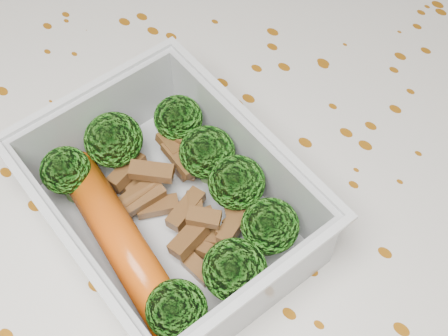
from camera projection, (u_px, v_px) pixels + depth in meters
The scene contains 6 objects.
dining_table at pixel (214, 248), 0.46m from camera, with size 1.40×0.90×0.75m.
tablecloth at pixel (213, 216), 0.42m from camera, with size 1.46×0.96×0.19m.
lunch_container at pixel (171, 210), 0.36m from camera, with size 0.18×0.15×0.06m.
broccoli_florets at pixel (187, 194), 0.35m from camera, with size 0.15×0.12×0.04m.
meat_pile at pixel (185, 202), 0.36m from camera, with size 0.11×0.07×0.03m.
sausage at pixel (124, 245), 0.34m from camera, with size 0.13×0.06×0.02m.
Camera 1 is at (0.14, -0.15, 1.09)m, focal length 50.00 mm.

